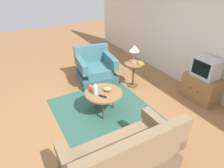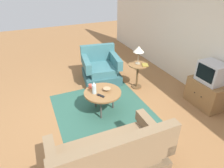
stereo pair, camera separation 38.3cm
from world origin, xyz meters
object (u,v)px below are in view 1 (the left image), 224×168
tv_remote_dark (103,96)px  television (206,68)px  armchair (96,70)px  vase (95,89)px  coffee_table (104,94)px  table_lamp (134,49)px  tv_stand (201,88)px  couch (123,159)px  mug (91,88)px  side_table (134,70)px  bowl (108,90)px  book (141,63)px

tv_remote_dark → television: bearing=-135.2°
armchair → vase: armchair is taller
vase → tv_remote_dark: (0.15, 0.08, -0.11)m
coffee_table → television: size_ratio=1.48×
coffee_table → vase: vase is taller
coffee_table → table_lamp: bearing=117.8°
armchair → television: size_ratio=2.04×
tv_stand → table_lamp: size_ratio=1.77×
couch → tv_remote_dark: (-1.29, 0.36, 0.19)m
couch → coffee_table: bearing=72.8°
tv_remote_dark → mug: bearing=-18.4°
couch → tv_remote_dark: 1.35m
side_table → bowl: 1.20m
television → mug: bearing=-111.6°
mug → book: 1.47m
side_table → mug: bearing=-75.4°
armchair → mug: 1.30m
armchair → couch: (2.76, -0.92, -0.00)m
television → mug: (-0.91, -2.30, -0.27)m
tv_remote_dark → tv_stand: bearing=-135.2°
bowl → couch: bearing=-21.2°
couch → television: 2.73m
television → table_lamp: 1.62m
side_table → book: size_ratio=2.90×
couch → tv_stand: (-0.74, 2.57, -0.02)m
tv_stand → vase: 2.41m
book → mug: bearing=-59.0°
side_table → tv_remote_dark: bearing=-60.3°
table_lamp → tv_remote_dark: 1.53m
armchair → book: armchair is taller
couch → bowl: size_ratio=10.46×
book → side_table: bearing=-112.2°
bowl → mug: bearing=-130.4°
side_table → table_lamp: 0.54m
tv_remote_dark → couch: bearing=132.9°
television → table_lamp: size_ratio=1.16×
couch → mug: bearing=81.0°
coffee_table → vase: size_ratio=3.00×
armchair → tv_remote_dark: bearing=77.7°
couch → table_lamp: table_lamp is taller
coffee_table → bowl: 0.12m
couch → tv_remote_dark: size_ratio=10.07×
television → tv_remote_dark: 2.31m
tv_stand → book: (-1.14, -0.85, 0.36)m
couch → television: (-0.74, 2.58, 0.49)m
couch → coffee_table: 1.49m
couch → tv_remote_dark: couch is taller
side_table → armchair: bearing=-138.4°
vase → tv_remote_dark: vase is taller
couch → vase: bearing=79.3°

